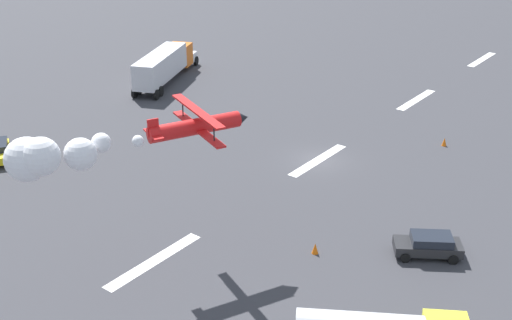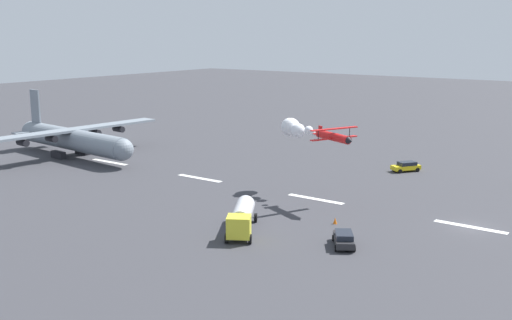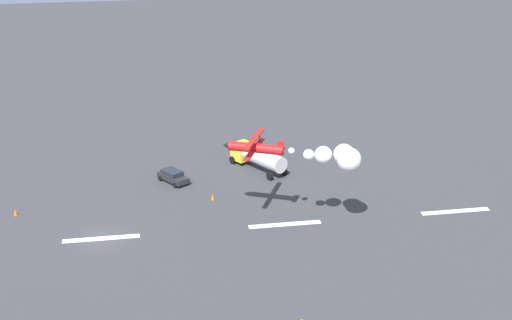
{
  "view_description": "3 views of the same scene",
  "coord_description": "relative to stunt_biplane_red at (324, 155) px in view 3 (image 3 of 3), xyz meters",
  "views": [
    {
      "loc": [
        44.77,
        27.16,
        23.58
      ],
      "look_at": [
        8.2,
        -0.48,
        2.85
      ],
      "focal_mm": 46.86,
      "sensor_mm": 36.0,
      "label": 1
    },
    {
      "loc": [
        -18.02,
        65.88,
        20.98
      ],
      "look_at": [
        29.15,
        0.0,
        3.99
      ],
      "focal_mm": 42.6,
      "sensor_mm": 36.0,
      "label": 2
    },
    {
      "loc": [
        4.02,
        -72.83,
        37.07
      ],
      "look_at": [
        16.71,
        1.26,
        7.26
      ],
      "focal_mm": 53.42,
      "sensor_mm": 36.0,
      "label": 3
    }
  ],
  "objects": [
    {
      "name": "ground_plane",
      "position": [
        -23.36,
        1.79,
        -8.55
      ],
      "size": [
        440.0,
        440.0,
        0.0
      ],
      "primitive_type": "plane",
      "color": "#38383D",
      "rests_on": "ground"
    },
    {
      "name": "runway_stripe_4",
      "position": [
        -23.36,
        1.79,
        -8.55
      ],
      "size": [
        8.0,
        0.9,
        0.01
      ],
      "primitive_type": "cube",
      "color": "white",
      "rests_on": "ground"
    },
    {
      "name": "runway_stripe_5",
      "position": [
        -3.68,
        1.79,
        -8.55
      ],
      "size": [
        8.0,
        0.9,
        0.01
      ],
      "primitive_type": "cube",
      "color": "white",
      "rests_on": "ground"
    },
    {
      "name": "runway_stripe_6",
      "position": [
        16.01,
        1.79,
        -8.55
      ],
      "size": [
        8.0,
        0.9,
        0.01
      ],
      "primitive_type": "cube",
      "color": "white",
      "rests_on": "ground"
    },
    {
      "name": "stunt_biplane_red",
      "position": [
        0.0,
        0.0,
        0.0
      ],
      "size": [
        13.68,
        8.97,
        2.65
      ],
      "color": "red"
    },
    {
      "name": "fuel_tanker_truck",
      "position": [
        -3.88,
        17.9,
        -6.82
      ],
      "size": [
        6.61,
        8.6,
        2.9
      ],
      "color": "yellow",
      "rests_on": "ground"
    },
    {
      "name": "airport_staff_sedan",
      "position": [
        -14.87,
        15.54,
        -7.74
      ],
      "size": [
        3.87,
        4.59,
        1.52
      ],
      "color": "#262628",
      "rests_on": "ground"
    },
    {
      "name": "traffic_cone_near",
      "position": [
        -32.88,
        9.14,
        -8.18
      ],
      "size": [
        0.44,
        0.44,
        0.75
      ],
      "primitive_type": "cone",
      "color": "orange",
      "rests_on": "ground"
    },
    {
      "name": "traffic_cone_far",
      "position": [
        -10.68,
        9.54,
        -8.18
      ],
      "size": [
        0.44,
        0.44,
        0.75
      ],
      "primitive_type": "cone",
      "color": "orange",
      "rests_on": "ground"
    }
  ]
}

